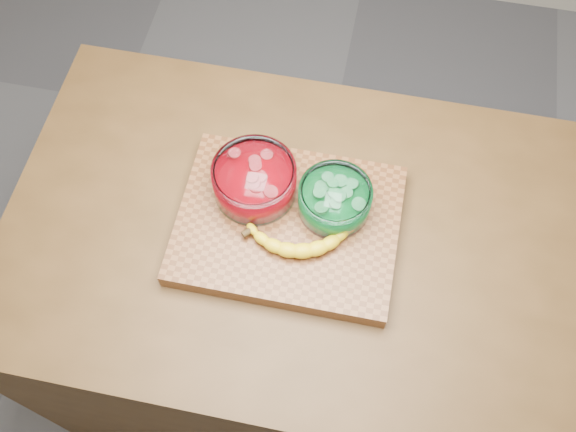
# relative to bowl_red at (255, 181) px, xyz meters

# --- Properties ---
(ground) EXTENTS (3.50, 3.50, 0.00)m
(ground) POSITION_rel_bowl_red_xyz_m (0.08, -0.06, -0.98)
(ground) COLOR #55555A
(ground) RESTS_ON ground
(counter) EXTENTS (1.20, 0.80, 0.90)m
(counter) POSITION_rel_bowl_red_xyz_m (0.08, -0.06, -0.53)
(counter) COLOR #493016
(counter) RESTS_ON ground
(cutting_board) EXTENTS (0.45, 0.35, 0.04)m
(cutting_board) POSITION_rel_bowl_red_xyz_m (0.08, -0.06, -0.06)
(cutting_board) COLOR brown
(cutting_board) RESTS_ON counter
(bowl_red) EXTENTS (0.17, 0.17, 0.08)m
(bowl_red) POSITION_rel_bowl_red_xyz_m (0.00, 0.00, 0.00)
(bowl_red) COLOR white
(bowl_red) RESTS_ON cutting_board
(bowl_green) EXTENTS (0.15, 0.15, 0.07)m
(bowl_green) POSITION_rel_bowl_red_xyz_m (0.17, -0.01, -0.00)
(bowl_green) COLOR white
(bowl_green) RESTS_ON cutting_board
(banana) EXTENTS (0.24, 0.14, 0.03)m
(banana) POSITION_rel_bowl_red_xyz_m (0.11, -0.09, -0.02)
(banana) COLOR gold
(banana) RESTS_ON cutting_board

